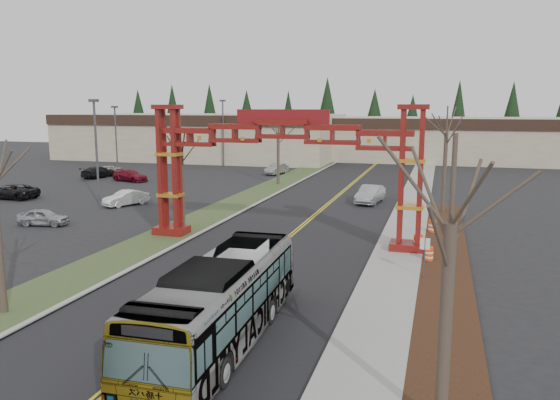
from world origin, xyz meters
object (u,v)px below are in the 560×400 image
at_px(bare_tree_right_near, 451,225).
at_px(parked_car_far_b, 107,171).
at_px(transit_bus, 221,302).
at_px(parked_car_near_b, 126,198).
at_px(bare_tree_median_mid, 181,148).
at_px(parked_car_near_a, 43,217).
at_px(bare_tree_median_far, 278,133).
at_px(barrel_mid, 418,244).
at_px(parked_car_mid_a, 130,176).
at_px(light_pole_far, 223,128).
at_px(parked_car_far_c, 99,172).
at_px(gateway_arch, 282,151).
at_px(parked_car_near_c, 11,191).
at_px(retail_building_west, 203,136).
at_px(silver_sedan, 370,194).
at_px(barrel_south, 429,254).
at_px(light_pole_near, 96,144).
at_px(barrel_north, 432,227).
at_px(street_sign, 425,250).
at_px(light_pole_mid, 116,137).
at_px(parked_car_far_a, 276,169).
at_px(retail_building_east, 444,139).

bearing_deg(bare_tree_right_near, parked_car_far_b, 131.99).
relative_size(transit_bus, parked_car_near_b, 2.81).
bearing_deg(bare_tree_median_mid, parked_car_near_a, -170.37).
bearing_deg(bare_tree_median_mid, parked_car_far_b, 132.73).
distance_m(bare_tree_median_far, barrel_mid, 31.00).
height_order(bare_tree_median_far, barrel_mid, bare_tree_median_far).
distance_m(parked_car_mid_a, bare_tree_median_far, 18.60).
bearing_deg(light_pole_far, parked_car_far_c, -119.93).
height_order(gateway_arch, bare_tree_median_mid, gateway_arch).
relative_size(parked_car_near_c, bare_tree_median_far, 0.65).
distance_m(gateway_arch, parked_car_near_b, 20.22).
bearing_deg(retail_building_west, transit_bus, -65.14).
bearing_deg(gateway_arch, parked_car_near_b, 152.35).
bearing_deg(silver_sedan, bare_tree_median_far, 149.38).
distance_m(parked_car_far_b, barrel_south, 50.08).
relative_size(parked_car_near_c, light_pole_near, 0.56).
distance_m(parked_car_near_a, parked_car_near_c, 14.60).
relative_size(silver_sedan, parked_car_far_c, 1.00).
bearing_deg(bare_tree_median_mid, parked_car_near_c, 161.32).
relative_size(barrel_mid, barrel_north, 1.10).
xyz_separation_m(silver_sedan, barrel_south, (5.69, -18.56, -0.35)).
distance_m(parked_car_near_c, barrel_north, 39.41).
xyz_separation_m(light_pole_far, street_sign, (30.63, -47.72, -4.09)).
bearing_deg(parked_car_mid_a, light_pole_near, -143.17).
height_order(parked_car_mid_a, barrel_mid, parked_car_mid_a).
distance_m(parked_car_near_a, street_sign, 28.21).
height_order(retail_building_west, silver_sedan, retail_building_west).
xyz_separation_m(light_pole_mid, barrel_mid, (37.56, -25.81, -4.59)).
xyz_separation_m(parked_car_near_a, street_sign, (27.70, -5.30, 0.94)).
height_order(parked_car_far_a, light_pole_near, light_pole_near).
bearing_deg(parked_car_far_b, street_sign, -39.01).
height_order(retail_building_west, parked_car_near_b, retail_building_west).
distance_m(parked_car_near_b, bare_tree_right_near, 39.37).
relative_size(light_pole_near, barrel_north, 9.73).
xyz_separation_m(parked_car_mid_a, street_sign, (34.84, -28.79, 0.89)).
bearing_deg(bare_tree_right_near, gateway_arch, 117.93).
bearing_deg(bare_tree_median_far, barrel_mid, -57.10).
distance_m(retail_building_west, retail_building_east, 40.79).
distance_m(transit_bus, bare_tree_right_near, 9.58).
relative_size(parked_car_far_b, light_pole_mid, 0.50).
height_order(transit_bus, parked_car_far_b, transit_bus).
xyz_separation_m(parked_car_near_c, bare_tree_right_near, (39.92, -28.07, 5.04)).
xyz_separation_m(parked_car_far_a, bare_tree_right_near, (21.00, -53.76, 5.06)).
bearing_deg(silver_sedan, barrel_south, -65.36).
xyz_separation_m(silver_sedan, bare_tree_median_far, (-11.59, 9.12, 5.03)).
bearing_deg(barrel_north, light_pole_mid, 151.95).
bearing_deg(retail_building_west, retail_building_east, 11.31).
distance_m(parked_car_near_b, barrel_mid, 27.39).
bearing_deg(parked_car_mid_a, street_sign, -114.63).
distance_m(parked_car_near_a, light_pole_far, 42.82).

